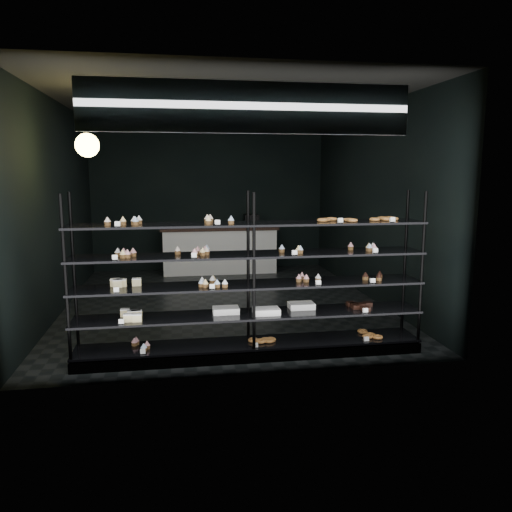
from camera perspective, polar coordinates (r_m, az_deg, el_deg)
The scene contains 5 objects.
room at distance 8.00m, azimuth -3.89°, elevation 5.83°, with size 5.01×6.01×3.20m.
display_shelf at distance 5.76m, azimuth -0.81°, elevation -5.46°, with size 4.00×0.50×1.91m.
signage at distance 5.11m, azimuth -0.83°, elevation 16.61°, with size 3.30×0.05×0.50m.
pendant_lamp at distance 6.67m, azimuth -18.73°, elevation 11.92°, with size 0.29×0.29×0.88m.
service_counter at distance 10.61m, azimuth -4.13°, elevation 0.80°, with size 2.45×0.65×1.23m.
Camera 1 is at (-0.74, -7.95, 2.13)m, focal length 35.00 mm.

